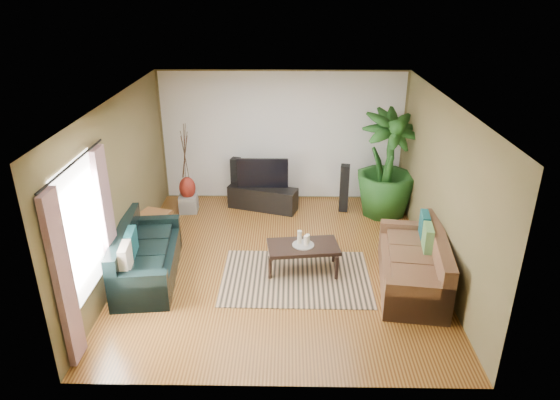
{
  "coord_description": "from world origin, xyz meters",
  "views": [
    {
      "loc": [
        0.13,
        -7.14,
        4.28
      ],
      "look_at": [
        0.0,
        0.2,
        1.05
      ],
      "focal_mm": 32.0,
      "sensor_mm": 36.0,
      "label": 1
    }
  ],
  "objects_px": {
    "sofa_left": "(147,252)",
    "side_table": "(154,228)",
    "television": "(263,173)",
    "pedestal": "(189,203)",
    "sofa_right": "(413,260)",
    "coffee_table": "(303,258)",
    "potted_plant": "(387,165)",
    "speaker_left": "(236,180)",
    "vase": "(187,188)",
    "tv_stand": "(263,198)",
    "speaker_right": "(344,188)"
  },
  "relations": [
    {
      "from": "tv_stand",
      "to": "side_table",
      "type": "xyz_separation_m",
      "value": [
        -1.87,
        -1.43,
        0.04
      ]
    },
    {
      "from": "pedestal",
      "to": "vase",
      "type": "height_order",
      "value": "vase"
    },
    {
      "from": "coffee_table",
      "to": "side_table",
      "type": "height_order",
      "value": "side_table"
    },
    {
      "from": "sofa_left",
      "to": "vase",
      "type": "xyz_separation_m",
      "value": [
        0.18,
        2.42,
        0.09
      ]
    },
    {
      "from": "coffee_table",
      "to": "pedestal",
      "type": "height_order",
      "value": "coffee_table"
    },
    {
      "from": "pedestal",
      "to": "side_table",
      "type": "distance_m",
      "value": 1.32
    },
    {
      "from": "television",
      "to": "tv_stand",
      "type": "bearing_deg",
      "value": -90.0
    },
    {
      "from": "tv_stand",
      "to": "side_table",
      "type": "distance_m",
      "value": 2.35
    },
    {
      "from": "vase",
      "to": "side_table",
      "type": "relative_size",
      "value": 0.84
    },
    {
      "from": "potted_plant",
      "to": "vase",
      "type": "bearing_deg",
      "value": 179.53
    },
    {
      "from": "potted_plant",
      "to": "sofa_right",
      "type": "bearing_deg",
      "value": -90.34
    },
    {
      "from": "coffee_table",
      "to": "vase",
      "type": "distance_m",
      "value": 3.16
    },
    {
      "from": "speaker_left",
      "to": "potted_plant",
      "type": "bearing_deg",
      "value": 4.97
    },
    {
      "from": "tv_stand",
      "to": "pedestal",
      "type": "xyz_separation_m",
      "value": [
        -1.49,
        -0.17,
        -0.06
      ]
    },
    {
      "from": "speaker_right",
      "to": "side_table",
      "type": "xyz_separation_m",
      "value": [
        -3.5,
        -1.38,
        -0.22
      ]
    },
    {
      "from": "potted_plant",
      "to": "vase",
      "type": "relative_size",
      "value": 4.6
    },
    {
      "from": "sofa_right",
      "to": "coffee_table",
      "type": "height_order",
      "value": "sofa_right"
    },
    {
      "from": "tv_stand",
      "to": "pedestal",
      "type": "distance_m",
      "value": 1.5
    },
    {
      "from": "speaker_left",
      "to": "potted_plant",
      "type": "relative_size",
      "value": 0.46
    },
    {
      "from": "coffee_table",
      "to": "vase",
      "type": "bearing_deg",
      "value": 128.34
    },
    {
      "from": "sofa_left",
      "to": "potted_plant",
      "type": "distance_m",
      "value": 4.77
    },
    {
      "from": "sofa_left",
      "to": "sofa_right",
      "type": "relative_size",
      "value": 0.97
    },
    {
      "from": "coffee_table",
      "to": "sofa_left",
      "type": "bearing_deg",
      "value": 177.86
    },
    {
      "from": "vase",
      "to": "potted_plant",
      "type": "bearing_deg",
      "value": -0.47
    },
    {
      "from": "coffee_table",
      "to": "potted_plant",
      "type": "bearing_deg",
      "value": 45.41
    },
    {
      "from": "tv_stand",
      "to": "potted_plant",
      "type": "relative_size",
      "value": 0.67
    },
    {
      "from": "television",
      "to": "vase",
      "type": "xyz_separation_m",
      "value": [
        -1.49,
        -0.19,
        -0.25
      ]
    },
    {
      "from": "speaker_right",
      "to": "sofa_right",
      "type": "bearing_deg",
      "value": -64.95
    },
    {
      "from": "television",
      "to": "side_table",
      "type": "xyz_separation_m",
      "value": [
        -1.87,
        -1.45,
        -0.5
      ]
    },
    {
      "from": "sofa_right",
      "to": "potted_plant",
      "type": "relative_size",
      "value": 0.97
    },
    {
      "from": "vase",
      "to": "side_table",
      "type": "distance_m",
      "value": 1.34
    },
    {
      "from": "sofa_right",
      "to": "side_table",
      "type": "distance_m",
      "value": 4.47
    },
    {
      "from": "sofa_right",
      "to": "vase",
      "type": "relative_size",
      "value": 4.45
    },
    {
      "from": "coffee_table",
      "to": "vase",
      "type": "height_order",
      "value": "vase"
    },
    {
      "from": "coffee_table",
      "to": "television",
      "type": "distance_m",
      "value": 2.56
    },
    {
      "from": "sofa_left",
      "to": "side_table",
      "type": "xyz_separation_m",
      "value": [
        -0.2,
        1.15,
        -0.16
      ]
    },
    {
      "from": "television",
      "to": "pedestal",
      "type": "xyz_separation_m",
      "value": [
        -1.49,
        -0.19,
        -0.59
      ]
    },
    {
      "from": "speaker_left",
      "to": "potted_plant",
      "type": "distance_m",
      "value": 3.09
    },
    {
      "from": "sofa_left",
      "to": "coffee_table",
      "type": "height_order",
      "value": "sofa_left"
    },
    {
      "from": "speaker_right",
      "to": "side_table",
      "type": "height_order",
      "value": "speaker_right"
    },
    {
      "from": "sofa_left",
      "to": "pedestal",
      "type": "relative_size",
      "value": 5.52
    },
    {
      "from": "pedestal",
      "to": "side_table",
      "type": "bearing_deg",
      "value": -106.58
    },
    {
      "from": "vase",
      "to": "tv_stand",
      "type": "bearing_deg",
      "value": 6.4
    },
    {
      "from": "sofa_left",
      "to": "television",
      "type": "distance_m",
      "value": 3.11
    },
    {
      "from": "speaker_left",
      "to": "potted_plant",
      "type": "height_order",
      "value": "potted_plant"
    },
    {
      "from": "coffee_table",
      "to": "pedestal",
      "type": "distance_m",
      "value": 3.15
    },
    {
      "from": "speaker_left",
      "to": "potted_plant",
      "type": "xyz_separation_m",
      "value": [
        2.99,
        -0.55,
        0.56
      ]
    },
    {
      "from": "sofa_left",
      "to": "side_table",
      "type": "height_order",
      "value": "sofa_left"
    },
    {
      "from": "tv_stand",
      "to": "speaker_right",
      "type": "bearing_deg",
      "value": 15.85
    },
    {
      "from": "speaker_right",
      "to": "pedestal",
      "type": "bearing_deg",
      "value": -168.8
    }
  ]
}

